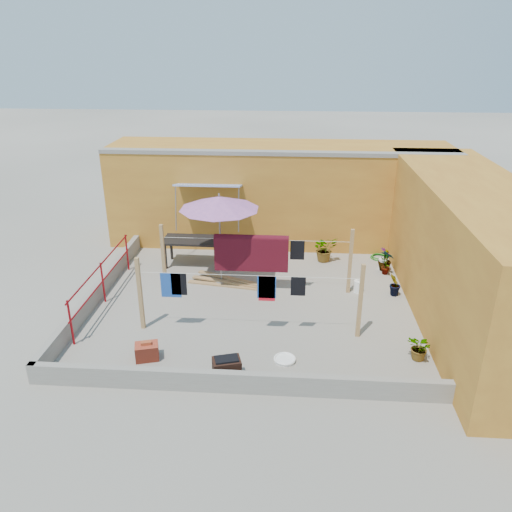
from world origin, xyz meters
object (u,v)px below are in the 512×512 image
at_px(green_hose, 379,257).
at_px(plant_back_a, 325,249).
at_px(patio_umbrella, 219,203).
at_px(water_jug_b, 383,264).
at_px(brick_stack, 147,351).
at_px(white_basin, 285,359).
at_px(outdoor_table, 193,242).
at_px(brazier, 227,369).
at_px(water_jug_a, 358,286).

height_order(green_hose, plant_back_a, plant_back_a).
xyz_separation_m(patio_umbrella, water_jug_b, (4.65, 1.19, -2.14)).
height_order(patio_umbrella, brick_stack, patio_umbrella).
relative_size(white_basin, plant_back_a, 0.59).
xyz_separation_m(outdoor_table, water_jug_b, (5.64, 0.05, -0.58)).
height_order(white_basin, green_hose, white_basin).
height_order(brazier, plant_back_a, plant_back_a).
height_order(water_jug_b, green_hose, water_jug_b).
height_order(brick_stack, green_hose, brick_stack).
xyz_separation_m(brazier, water_jug_a, (3.05, 4.02, -0.07)).
bearing_deg(brick_stack, plant_back_a, 53.76).
bearing_deg(water_jug_b, green_hose, 87.47).
height_order(water_jug_a, water_jug_b, water_jug_b).
xyz_separation_m(brick_stack, green_hose, (5.76, 5.83, -0.15)).
distance_m(outdoor_table, green_hose, 5.79).
bearing_deg(green_hose, white_basin, -116.47).
relative_size(white_basin, water_jug_b, 1.23).
distance_m(water_jug_a, plant_back_a, 2.22).
bearing_deg(brazier, green_hose, 58.09).
relative_size(brick_stack, water_jug_b, 1.46).
height_order(patio_umbrella, outdoor_table, patio_umbrella).
bearing_deg(brazier, brick_stack, 162.17).
distance_m(white_basin, water_jug_b, 5.62).
distance_m(patio_umbrella, brick_stack, 4.48).
height_order(outdoor_table, water_jug_b, outdoor_table).
height_order(brick_stack, water_jug_a, brick_stack).
relative_size(patio_umbrella, brazier, 4.08).
bearing_deg(brick_stack, outdoor_table, 89.01).
xyz_separation_m(water_jug_b, plant_back_a, (-1.69, 0.52, 0.23)).
bearing_deg(outdoor_table, brazier, -72.91).
bearing_deg(green_hose, plant_back_a, -169.43).
bearing_deg(brick_stack, white_basin, 2.30).
bearing_deg(water_jug_b, outdoor_table, -179.51).
height_order(patio_umbrella, brazier, patio_umbrella).
distance_m(patio_umbrella, water_jug_a, 4.34).
bearing_deg(green_hose, outdoor_table, -171.06).
relative_size(outdoor_table, brick_stack, 3.17).
xyz_separation_m(white_basin, water_jug_a, (1.91, 3.33, 0.13)).
distance_m(white_basin, green_hose, 6.38).
height_order(patio_umbrella, water_jug_a, patio_umbrella).
relative_size(brick_stack, white_basin, 1.19).
bearing_deg(green_hose, water_jug_b, -92.53).
distance_m(brick_stack, plant_back_a, 6.83).
height_order(water_jug_a, plant_back_a, plant_back_a).
xyz_separation_m(patio_umbrella, outdoor_table, (-0.99, 1.14, -1.56)).
height_order(patio_umbrella, plant_back_a, patio_umbrella).
relative_size(brazier, water_jug_b, 1.63).
xyz_separation_m(patio_umbrella, brazier, (0.70, -4.36, -2.07)).
xyz_separation_m(outdoor_table, brazier, (1.69, -5.51, -0.51)).
bearing_deg(brick_stack, patio_umbrella, 74.17).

